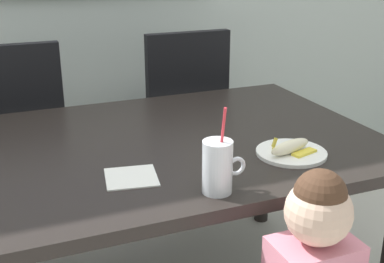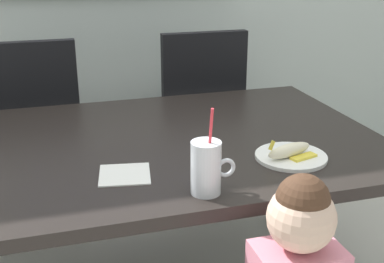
% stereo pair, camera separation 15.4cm
% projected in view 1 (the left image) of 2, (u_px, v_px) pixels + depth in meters
% --- Properties ---
extents(dining_table, '(1.56, 1.05, 0.70)m').
position_uv_depth(dining_table, '(158.00, 162.00, 1.79)').
color(dining_table, black).
rests_on(dining_table, ground).
extents(dining_chair_left, '(0.44, 0.44, 0.96)m').
position_uv_depth(dining_chair_left, '(16.00, 131.00, 2.31)').
color(dining_chair_left, black).
rests_on(dining_chair_left, ground).
extents(dining_chair_right, '(0.44, 0.45, 0.96)m').
position_uv_depth(dining_chair_right, '(180.00, 110.00, 2.61)').
color(dining_chair_right, black).
rests_on(dining_chair_right, ground).
extents(milk_cup, '(0.13, 0.08, 0.25)m').
position_uv_depth(milk_cup, '(218.00, 170.00, 1.38)').
color(milk_cup, silver).
rests_on(milk_cup, dining_table).
extents(snack_plate, '(0.23, 0.23, 0.01)m').
position_uv_depth(snack_plate, '(291.00, 153.00, 1.65)').
color(snack_plate, white).
rests_on(snack_plate, dining_table).
extents(peeled_banana, '(0.18, 0.12, 0.07)m').
position_uv_depth(peeled_banana, '(290.00, 147.00, 1.63)').
color(peeled_banana, '#F4EAC6').
rests_on(peeled_banana, snack_plate).
extents(paper_napkin, '(0.17, 0.17, 0.00)m').
position_uv_depth(paper_napkin, '(131.00, 177.00, 1.49)').
color(paper_napkin, white).
rests_on(paper_napkin, dining_table).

